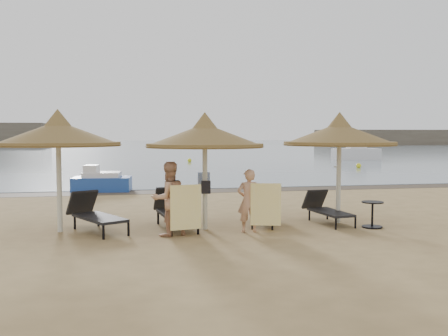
# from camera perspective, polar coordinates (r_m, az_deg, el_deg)

# --- Properties ---
(ground) EXTENTS (160.00, 160.00, 0.00)m
(ground) POSITION_cam_1_polar(r_m,az_deg,el_deg) (10.88, -2.50, -8.39)
(ground) COLOR #A48652
(ground) RESTS_ON ground
(sea) EXTENTS (200.00, 140.00, 0.03)m
(sea) POSITION_cam_1_polar(r_m,az_deg,el_deg) (90.56, -9.92, 2.47)
(sea) COLOR slate
(sea) RESTS_ON ground
(wet_sand_strip) EXTENTS (200.00, 1.60, 0.01)m
(wet_sand_strip) POSITION_cam_1_polar(r_m,az_deg,el_deg) (20.11, -6.42, -2.68)
(wet_sand_strip) COLOR #483C2D
(wet_sand_strip) RESTS_ON ground
(palapa_left) EXTENTS (2.93, 2.93, 2.90)m
(palapa_left) POSITION_cam_1_polar(r_m,az_deg,el_deg) (12.30, -18.44, 3.69)
(palapa_left) COLOR beige
(palapa_left) RESTS_ON ground
(palapa_center) EXTENTS (2.87, 2.87, 2.84)m
(palapa_center) POSITION_cam_1_polar(r_m,az_deg,el_deg) (12.01, -2.20, 3.66)
(palapa_center) COLOR beige
(palapa_center) RESTS_ON ground
(palapa_right) EXTENTS (2.91, 2.91, 2.88)m
(palapa_right) POSITION_cam_1_polar(r_m,az_deg,el_deg) (13.22, 13.04, 3.73)
(palapa_right) COLOR beige
(palapa_right) RESTS_ON ground
(lounger_far_left) EXTENTS (1.57, 2.12, 0.92)m
(lounger_far_left) POSITION_cam_1_polar(r_m,az_deg,el_deg) (12.41, -14.61, -5.03)
(lounger_far_left) COLOR black
(lounger_far_left) RESTS_ON ground
(lounger_near_left) EXTENTS (0.96, 2.18, 0.94)m
(lounger_near_left) POSITION_cam_1_polar(r_m,az_deg,el_deg) (12.56, -5.75, -4.77)
(lounger_near_left) COLOR black
(lounger_near_left) RESTS_ON ground
(lounger_near_right) EXTENTS (1.02, 1.71, 0.73)m
(lounger_near_right) POSITION_cam_1_polar(r_m,az_deg,el_deg) (12.99, 4.60, -4.90)
(lounger_near_right) COLOR black
(lounger_near_right) RESTS_ON ground
(lounger_far_right) EXTENTS (0.82, 1.87, 0.81)m
(lounger_far_right) POSITION_cam_1_polar(r_m,az_deg,el_deg) (13.36, 11.55, -4.56)
(lounger_far_right) COLOR black
(lounger_far_right) RESTS_ON ground
(side_table) EXTENTS (0.54, 0.54, 0.65)m
(side_table) POSITION_cam_1_polar(r_m,az_deg,el_deg) (12.92, 16.59, -5.21)
(side_table) COLOR black
(side_table) RESTS_ON ground
(person_left) EXTENTS (1.05, 0.86, 1.96)m
(person_left) POSITION_cam_1_polar(r_m,az_deg,el_deg) (11.39, -6.34, -2.84)
(person_left) COLOR tan
(person_left) RESTS_ON ground
(person_right) EXTENTS (0.82, 0.55, 1.73)m
(person_right) POSITION_cam_1_polar(r_m,az_deg,el_deg) (11.76, 2.83, -3.18)
(person_right) COLOR tan
(person_right) RESTS_ON ground
(towel_left) EXTENTS (0.71, 0.16, 1.00)m
(towel_left) POSITION_cam_1_polar(r_m,az_deg,el_deg) (11.11, -4.38, -4.50)
(towel_left) COLOR yellow
(towel_left) RESTS_ON ground
(towel_right) EXTENTS (0.69, 0.19, 0.99)m
(towel_right) POSITION_cam_1_polar(r_m,az_deg,el_deg) (11.63, 4.79, -4.18)
(towel_right) COLOR yellow
(towel_right) RESTS_ON ground
(bag_patterned) EXTENTS (0.29, 0.11, 0.36)m
(bag_patterned) POSITION_cam_1_polar(r_m,az_deg,el_deg) (12.24, -2.32, -1.34)
(bag_patterned) COLOR white
(bag_patterned) RESTS_ON ground
(bag_dark) EXTENTS (0.23, 0.13, 0.31)m
(bag_dark) POSITION_cam_1_polar(r_m,az_deg,el_deg) (11.92, -2.07, -2.21)
(bag_dark) COLOR black
(bag_dark) RESTS_ON ground
(pedal_boat) EXTENTS (2.40, 1.57, 1.06)m
(pedal_boat) POSITION_cam_1_polar(r_m,az_deg,el_deg) (20.75, -13.84, -1.48)
(pedal_boat) COLOR #1E4396
(pedal_boat) RESTS_ON ground
(buoy_mid) EXTENTS (0.32, 0.32, 0.32)m
(buoy_mid) POSITION_cam_1_polar(r_m,az_deg,el_deg) (40.05, -3.96, 0.88)
(buoy_mid) COLOR yellow
(buoy_mid) RESTS_ON ground
(buoy_right) EXTENTS (0.34, 0.34, 0.34)m
(buoy_right) POSITION_cam_1_polar(r_m,az_deg,el_deg) (34.51, 15.13, 0.26)
(buoy_right) COLOR yellow
(buoy_right) RESTS_ON ground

